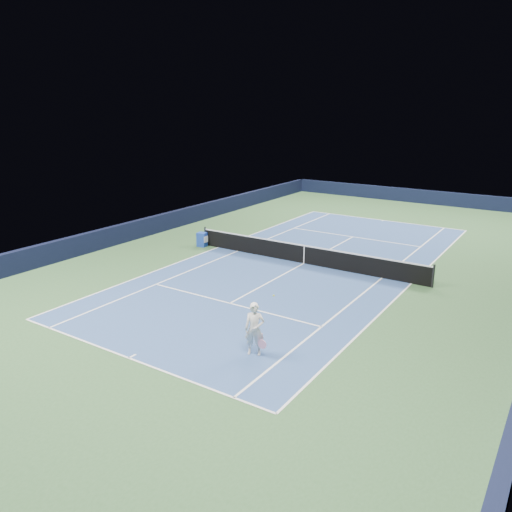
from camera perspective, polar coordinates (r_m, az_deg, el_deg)
The scene contains 18 objects.
ground at distance 25.53m, azimuth 5.49°, elevation -0.86°, with size 40.00×40.00×0.00m, color #30552E.
wall_far at distance 43.51m, azimuth 17.91°, elevation 6.54°, with size 22.00×0.35×1.10m, color black.
wall_left at distance 31.67m, azimuth -12.08°, elevation 3.37°, with size 0.35×40.00×1.10m, color black.
court_surface at distance 25.53m, azimuth 5.49°, elevation -0.85°, with size 10.97×23.77×0.01m, color #2D4A7F.
baseline_far at distance 36.14m, azimuth 14.37°, elevation 3.98°, with size 10.97×0.08×0.00m, color white.
baseline_near at distance 16.71m, azimuth -14.33°, elevation -11.23°, with size 10.97×0.08×0.00m, color white.
sideline_doubles_right at distance 23.64m, azimuth 17.34°, elevation -3.01°, with size 0.08×23.77×0.00m, color white.
sideline_doubles_left at distance 28.36m, azimuth -4.34°, elevation 1.00°, with size 0.08×23.77×0.00m, color white.
sideline_singles_right at distance 24.01m, azimuth 14.21°, elevation -2.45°, with size 0.08×23.77×0.00m, color white.
sideline_singles_left at distance 27.58m, azimuth -2.08°, elevation 0.58°, with size 0.08×23.77×0.00m, color white.
service_line_far at distance 31.13m, azimuth 11.02°, elevation 2.17°, with size 8.23×0.08×0.00m, color white.
service_line_near at distance 20.40m, azimuth -2.99°, elevation -5.41°, with size 8.23×0.08×0.00m, color white.
center_service_line at distance 25.53m, azimuth 5.49°, elevation -0.84°, with size 0.08×12.80×0.00m, color white.
center_mark_far at distance 36.00m, azimuth 14.29°, elevation 3.94°, with size 0.08×0.30×0.00m, color white.
center_mark_near at distance 16.80m, azimuth -13.95°, elevation -11.04°, with size 0.08×0.30×0.00m, color white.
tennis_net at distance 25.38m, azimuth 5.52°, elevation 0.23°, with size 12.90×0.10×1.07m.
sponsor_cube at distance 28.58m, azimuth -6.18°, elevation 1.89°, with size 0.58×0.52×0.80m.
tennis_player at distance 16.07m, azimuth -0.15°, elevation -8.36°, with size 0.86×1.36×1.76m.
Camera 1 is at (11.20, -21.60, 7.73)m, focal length 35.00 mm.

